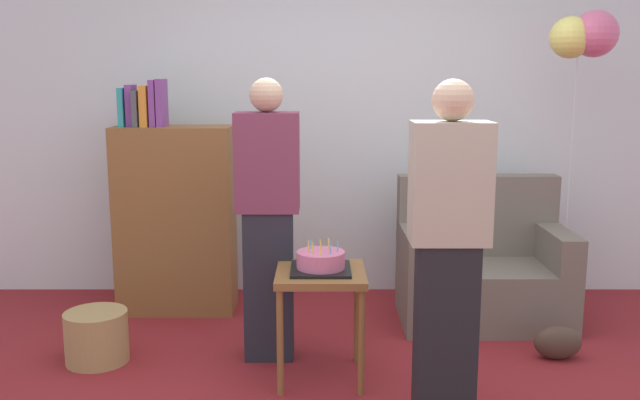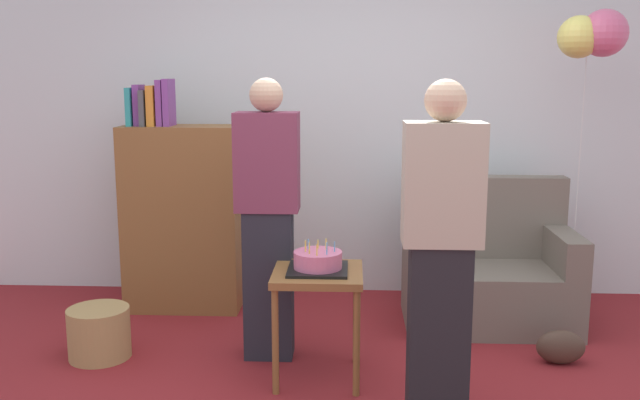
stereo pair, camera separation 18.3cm
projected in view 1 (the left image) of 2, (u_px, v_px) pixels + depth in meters
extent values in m
cube|color=silver|center=(346.00, 115.00, 5.20)|extent=(6.00, 0.10, 2.70)
cube|color=#6B6056|center=(482.00, 293.00, 4.66)|extent=(1.10, 0.70, 0.40)
cube|color=#6B6056|center=(476.00, 215.00, 4.84)|extent=(1.10, 0.16, 0.56)
cube|color=#6B6056|center=(413.00, 247.00, 4.61)|extent=(0.16, 0.70, 0.24)
cube|color=#6B6056|center=(555.00, 247.00, 4.61)|extent=(0.16, 0.70, 0.24)
cube|color=brown|center=(175.00, 220.00, 4.82)|extent=(0.80, 0.36, 1.30)
cube|color=teal|center=(123.00, 107.00, 4.68)|extent=(0.04, 0.20, 0.26)
cube|color=#7F3D93|center=(131.00, 106.00, 4.68)|extent=(0.04, 0.16, 0.28)
cube|color=#4C4C51|center=(138.00, 108.00, 4.68)|extent=(0.03, 0.24, 0.24)
cube|color=orange|center=(145.00, 106.00, 4.68)|extent=(0.05, 0.22, 0.27)
cube|color=#7F3D93|center=(154.00, 103.00, 4.67)|extent=(0.04, 0.19, 0.31)
cube|color=#7F3D93|center=(161.00, 103.00, 4.67)|extent=(0.04, 0.20, 0.32)
cube|color=brown|center=(320.00, 274.00, 3.73)|extent=(0.48, 0.48, 0.04)
cylinder|color=brown|center=(279.00, 343.00, 3.58)|extent=(0.04, 0.04, 0.57)
cylinder|color=brown|center=(361.00, 343.00, 3.58)|extent=(0.04, 0.04, 0.57)
cylinder|color=brown|center=(284.00, 315.00, 3.99)|extent=(0.04, 0.04, 0.57)
cylinder|color=brown|center=(356.00, 315.00, 3.99)|extent=(0.04, 0.04, 0.57)
cube|color=black|center=(320.00, 269.00, 3.72)|extent=(0.32, 0.32, 0.02)
cylinder|color=#D66B93|center=(320.00, 260.00, 3.71)|extent=(0.26, 0.26, 0.09)
cylinder|color=#66B2E5|center=(337.00, 247.00, 3.70)|extent=(0.01, 0.01, 0.06)
cylinder|color=#F2CC4C|center=(328.00, 244.00, 3.75)|extent=(0.01, 0.01, 0.06)
cylinder|color=#F2CC4C|center=(320.00, 244.00, 3.77)|extent=(0.01, 0.01, 0.05)
cylinder|color=#66B2E5|center=(310.00, 244.00, 3.75)|extent=(0.01, 0.01, 0.05)
cylinder|color=#F2CC4C|center=(308.00, 246.00, 3.69)|extent=(0.01, 0.01, 0.06)
cylinder|color=#F2CC4C|center=(312.00, 248.00, 3.65)|extent=(0.01, 0.01, 0.06)
cylinder|color=#F2CC4C|center=(320.00, 250.00, 3.62)|extent=(0.01, 0.01, 0.06)
cylinder|color=#66B2E5|center=(330.00, 248.00, 3.64)|extent=(0.01, 0.01, 0.06)
cube|color=#23232D|center=(268.00, 285.00, 4.04)|extent=(0.28, 0.20, 0.88)
cube|color=#75334C|center=(267.00, 162.00, 3.91)|extent=(0.36, 0.22, 0.56)
sphere|color=#D1A889|center=(266.00, 95.00, 3.84)|extent=(0.19, 0.19, 0.19)
cube|color=black|center=(444.00, 332.00, 3.30)|extent=(0.28, 0.20, 0.88)
cube|color=#B2A893|center=(449.00, 183.00, 3.17)|extent=(0.36, 0.22, 0.56)
sphere|color=#D1A889|center=(452.00, 100.00, 3.10)|extent=(0.19, 0.19, 0.19)
cylinder|color=#A88451|center=(96.00, 337.00, 4.02)|extent=(0.36, 0.36, 0.30)
ellipsoid|color=#473328|center=(557.00, 343.00, 4.06)|extent=(0.28, 0.14, 0.20)
cylinder|color=silver|center=(568.00, 182.00, 4.65)|extent=(0.00, 0.00, 1.87)
sphere|color=#D65B84|center=(594.00, 34.00, 4.39)|extent=(0.29, 0.29, 0.29)
sphere|color=#E5D666|center=(570.00, 37.00, 4.40)|extent=(0.26, 0.26, 0.26)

